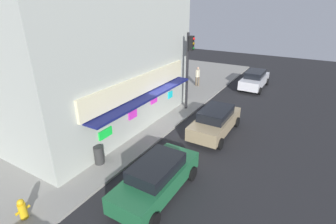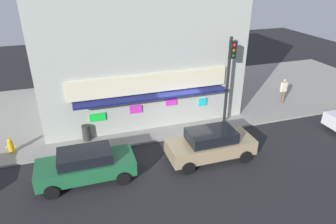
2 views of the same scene
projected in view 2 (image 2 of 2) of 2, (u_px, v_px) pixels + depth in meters
ground_plane at (184, 137)px, 17.55m from camera, size 55.49×55.49×0.00m
sidewalk at (158, 101)px, 22.16m from camera, size 36.99×10.82×0.12m
corner_building at (133, 39)px, 19.97m from camera, size 12.05×9.29×8.98m
traffic_light at (229, 71)px, 17.43m from camera, size 0.32×0.58×5.33m
fire_hydrant at (11, 146)px, 15.75m from camera, size 0.52×0.28×0.83m
trash_can at (86, 133)px, 16.88m from camera, size 0.45×0.45×0.91m
pedestrian at (283, 90)px, 21.40m from camera, size 0.55×0.39×1.76m
potted_plant_by_doorway at (145, 113)px, 18.84m from camera, size 0.75×0.75×1.01m
parked_car_green at (86, 165)px, 13.76m from camera, size 4.38×1.93×1.55m
parked_car_tan at (210, 144)px, 15.32m from camera, size 4.40×1.99×1.61m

